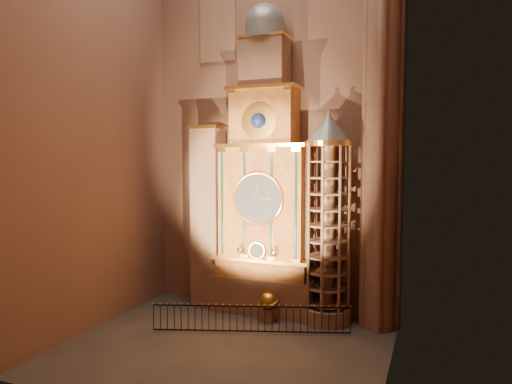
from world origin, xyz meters
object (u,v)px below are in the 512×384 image
at_px(portrait_tower, 208,216).
at_px(iron_railing, 251,319).
at_px(astronomical_clock, 264,190).
at_px(celestial_globe, 268,304).
at_px(stair_turret, 327,220).

distance_m(portrait_tower, iron_railing, 6.72).
bearing_deg(astronomical_clock, iron_railing, -81.08).
xyz_separation_m(portrait_tower, celestial_globe, (4.12, -1.38, -4.24)).
distance_m(portrait_tower, celestial_globe, 6.07).
height_order(portrait_tower, iron_railing, portrait_tower).
distance_m(astronomical_clock, iron_railing, 6.78).
xyz_separation_m(portrait_tower, stair_turret, (6.90, -0.28, 0.12)).
height_order(astronomical_clock, portrait_tower, astronomical_clock).
bearing_deg(celestial_globe, stair_turret, 21.60).
height_order(celestial_globe, iron_railing, celestial_globe).
bearing_deg(iron_railing, celestial_globe, 82.87).
bearing_deg(stair_turret, celestial_globe, -158.40).
bearing_deg(portrait_tower, astronomical_clock, -0.29).
bearing_deg(astronomical_clock, stair_turret, -4.30).
relative_size(portrait_tower, stair_turret, 0.94).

